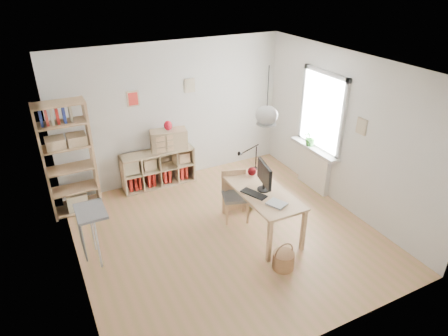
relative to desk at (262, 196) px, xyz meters
name	(u,v)px	position (x,y,z in m)	size (l,w,h in m)	color
ground	(227,234)	(-0.55, 0.15, -0.66)	(4.50, 4.50, 0.00)	tan
room_shell	(267,115)	(0.00, 0.00, 1.34)	(4.50, 4.50, 4.50)	white
window_unit	(323,111)	(1.68, 0.75, 0.89)	(0.07, 1.16, 1.46)	white
radiator	(314,169)	(1.64, 0.75, -0.26)	(0.10, 0.80, 0.80)	white
windowsill	(315,149)	(1.59, 0.75, 0.17)	(0.22, 1.20, 0.06)	silver
desk	(262,196)	(0.00, 0.00, 0.00)	(0.70, 1.50, 0.75)	#D8B27C
cube_shelf	(157,171)	(-1.02, 2.23, -0.36)	(1.40, 0.38, 0.72)	tan
tall_bookshelf	(68,155)	(-2.59, 1.95, 0.43)	(0.80, 0.38, 2.00)	#D8B27C
side_table	(87,222)	(-2.59, 0.50, 0.01)	(0.40, 0.55, 0.85)	gray
chair	(235,192)	(-0.19, 0.55, -0.18)	(0.51, 0.51, 0.84)	gray
wicker_basket	(283,260)	(-0.19, -0.92, -0.52)	(0.32, 0.31, 0.43)	#8B613F
storage_chest	(258,191)	(0.45, 0.83, -0.47)	(0.58, 0.64, 0.56)	beige
monitor	(264,176)	(0.03, 0.02, 0.35)	(0.21, 0.52, 0.45)	black
keyboard	(254,194)	(-0.18, -0.03, 0.10)	(0.16, 0.42, 0.02)	black
task_lamp	(247,157)	(0.06, 0.61, 0.41)	(0.43, 0.16, 0.46)	black
yarn_ball	(252,171)	(0.11, 0.52, 0.17)	(0.15, 0.15, 0.15)	#520A0E
paper_tray	(277,204)	(-0.02, -0.42, 0.11)	(0.21, 0.26, 0.03)	silver
drawer_chest	(169,140)	(-0.75, 2.19, 0.26)	(0.68, 0.31, 0.39)	tan
red_vase	(168,126)	(-0.74, 2.19, 0.55)	(0.16, 0.16, 0.19)	#A00D1B
potted_plant	(311,138)	(1.57, 0.87, 0.36)	(0.28, 0.24, 0.31)	#275F23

